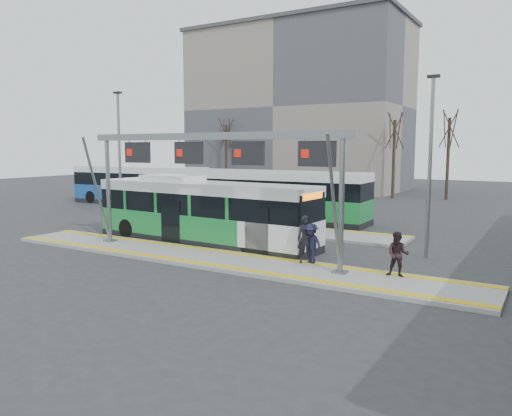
{
  "coord_description": "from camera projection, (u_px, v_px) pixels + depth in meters",
  "views": [
    {
      "loc": [
        12.12,
        -16.63,
        4.74
      ],
      "look_at": [
        0.25,
        3.0,
        1.94
      ],
      "focal_mm": 35.0,
      "sensor_mm": 36.0,
      "label": 1
    }
  ],
  "objects": [
    {
      "name": "passenger_c",
      "position": [
        311.0,
        244.0,
        19.72
      ],
      "size": [
        1.18,
        0.9,
        1.61
      ],
      "primitive_type": "imported",
      "rotation": [
        0.0,
        0.0,
        -0.33
      ],
      "color": "#1E1E36",
      "rests_on": "platform_main"
    },
    {
      "name": "tree_mid",
      "position": [
        449.0,
        129.0,
        44.56
      ],
      "size": [
        1.4,
        1.4,
        8.35
      ],
      "color": "#382B21",
      "rests_on": "ground"
    },
    {
      "name": "bg_bus_blue",
      "position": [
        139.0,
        186.0,
        41.49
      ],
      "size": [
        12.25,
        3.5,
        3.16
      ],
      "rotation": [
        0.0,
        0.0,
        0.07
      ],
      "color": "black",
      "rests_on": "ground"
    },
    {
      "name": "ground",
      "position": [
        214.0,
        261.0,
        20.93
      ],
      "size": [
        120.0,
        120.0,
        0.0
      ],
      "primitive_type": "plane",
      "color": "#2D2D30",
      "rests_on": "ground"
    },
    {
      "name": "platform_second",
      "position": [
        238.0,
        226.0,
        29.77
      ],
      "size": [
        20.0,
        3.0,
        0.15
      ],
      "primitive_type": "cube",
      "color": "gray",
      "rests_on": "ground"
    },
    {
      "name": "tactile_main",
      "position": [
        214.0,
        257.0,
        20.91
      ],
      "size": [
        22.0,
        2.65,
        0.02
      ],
      "color": "yellow",
      "rests_on": "platform_main"
    },
    {
      "name": "tree_left",
      "position": [
        395.0,
        131.0,
        45.71
      ],
      "size": [
        1.4,
        1.4,
        8.18
      ],
      "color": "#382B21",
      "rests_on": "ground"
    },
    {
      "name": "platform_main",
      "position": [
        214.0,
        259.0,
        20.92
      ],
      "size": [
        22.0,
        3.0,
        0.15
      ],
      "primitive_type": "cube",
      "color": "gray",
      "rests_on": "ground"
    },
    {
      "name": "apartment_block",
      "position": [
        298.0,
        108.0,
        57.58
      ],
      "size": [
        24.5,
        12.5,
        18.4
      ],
      "color": "gray",
      "rests_on": "ground"
    },
    {
      "name": "bg_bus_green",
      "position": [
        271.0,
        196.0,
        32.4
      ],
      "size": [
        12.91,
        3.02,
        3.21
      ],
      "rotation": [
        0.0,
        0.0,
        0.02
      ],
      "color": "black",
      "rests_on": "ground"
    },
    {
      "name": "lamp_west",
      "position": [
        120.0,
        156.0,
        29.68
      ],
      "size": [
        0.5,
        0.25,
        7.98
      ],
      "color": "slate",
      "rests_on": "ground"
    },
    {
      "name": "lamp_east",
      "position": [
        430.0,
        163.0,
        20.96
      ],
      "size": [
        0.5,
        0.25,
        7.7
      ],
      "color": "slate",
      "rests_on": "ground"
    },
    {
      "name": "tactile_second",
      "position": [
        249.0,
        222.0,
        30.74
      ],
      "size": [
        20.0,
        0.35,
        0.02
      ],
      "color": "yellow",
      "rests_on": "platform_second"
    },
    {
      "name": "gantry",
      "position": [
        210.0,
        158.0,
        20.8
      ],
      "size": [
        13.0,
        1.68,
        5.2
      ],
      "color": "slate",
      "rests_on": "platform_main"
    },
    {
      "name": "hero_bus",
      "position": [
        203.0,
        213.0,
        24.68
      ],
      "size": [
        12.2,
        3.13,
        3.33
      ],
      "rotation": [
        0.0,
        0.0,
        -0.05
      ],
      "color": "black",
      "rests_on": "ground"
    },
    {
      "name": "passenger_a",
      "position": [
        306.0,
        239.0,
        19.82
      ],
      "size": [
        0.83,
        0.75,
        1.9
      ],
      "primitive_type": "imported",
      "rotation": [
        0.0,
        0.0,
        0.55
      ],
      "color": "black",
      "rests_on": "platform_main"
    },
    {
      "name": "passenger_b",
      "position": [
        398.0,
        254.0,
        17.7
      ],
      "size": [
        0.86,
        0.71,
        1.62
      ],
      "primitive_type": "imported",
      "rotation": [
        0.0,
        0.0,
        0.13
      ],
      "color": "black",
      "rests_on": "platform_main"
    },
    {
      "name": "tree_far",
      "position": [
        226.0,
        134.0,
        54.96
      ],
      "size": [
        1.4,
        1.4,
        8.15
      ],
      "color": "#382B21",
      "rests_on": "ground"
    }
  ]
}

